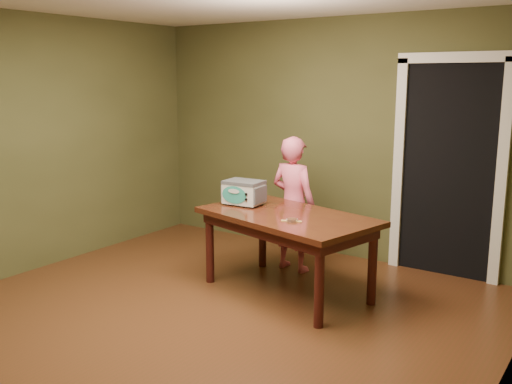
# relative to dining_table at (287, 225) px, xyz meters

# --- Properties ---
(floor) EXTENTS (5.00, 5.00, 0.00)m
(floor) POSITION_rel_dining_table_xyz_m (-0.26, -1.15, -0.65)
(floor) COLOR #542B18
(floor) RESTS_ON ground
(room_shell) EXTENTS (4.52, 5.02, 2.61)m
(room_shell) POSITION_rel_dining_table_xyz_m (-0.26, -1.15, 1.06)
(room_shell) COLOR brown
(room_shell) RESTS_ON ground
(doorway) EXTENTS (1.10, 0.66, 2.25)m
(doorway) POSITION_rel_dining_table_xyz_m (1.04, 1.63, 0.41)
(doorway) COLOR black
(doorway) RESTS_ON ground
(dining_table) EXTENTS (1.76, 1.24, 0.75)m
(dining_table) POSITION_rel_dining_table_xyz_m (0.00, 0.00, 0.00)
(dining_table) COLOR #3D170D
(dining_table) RESTS_ON floor
(toy_oven) EXTENTS (0.40, 0.29, 0.24)m
(toy_oven) POSITION_rel_dining_table_xyz_m (-0.55, 0.09, 0.23)
(toy_oven) COLOR #4C4F54
(toy_oven) RESTS_ON dining_table
(baking_pan) EXTENTS (0.10, 0.10, 0.02)m
(baking_pan) POSITION_rel_dining_table_xyz_m (0.17, -0.20, 0.11)
(baking_pan) COLOR silver
(baking_pan) RESTS_ON dining_table
(spatula) EXTENTS (0.18, 0.09, 0.01)m
(spatula) POSITION_rel_dining_table_xyz_m (0.17, -0.22, 0.10)
(spatula) COLOR #F5C96A
(spatula) RESTS_ON dining_table
(child) EXTENTS (0.53, 0.38, 1.39)m
(child) POSITION_rel_dining_table_xyz_m (-0.29, 0.61, 0.04)
(child) COLOR #E85F7D
(child) RESTS_ON floor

